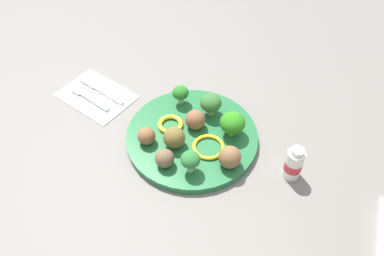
{
  "coord_description": "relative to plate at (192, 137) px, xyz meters",
  "views": [
    {
      "loc": [
        -0.35,
        0.43,
        0.64
      ],
      "look_at": [
        0.0,
        0.0,
        0.04
      ],
      "focal_mm": 36.79,
      "sensor_mm": 36.0,
      "label": 1
    }
  ],
  "objects": [
    {
      "name": "ground_plane",
      "position": [
        0.0,
        0.0,
        -0.01
      ],
      "size": [
        4.0,
        4.0,
        0.0
      ],
      "primitive_type": "plane",
      "color": "slate"
    },
    {
      "name": "plate",
      "position": [
        0.0,
        0.0,
        0.0
      ],
      "size": [
        0.28,
        0.28,
        0.02
      ],
      "primitive_type": "cylinder",
      "color": "#236638",
      "rests_on": "ground_plane"
    },
    {
      "name": "broccoli_floret_mid_right",
      "position": [
        0.01,
        -0.07,
        0.04
      ],
      "size": [
        0.05,
        0.05,
        0.05
      ],
      "color": "#A1BE79",
      "rests_on": "plate"
    },
    {
      "name": "broccoli_floret_front_left",
      "position": [
        -0.06,
        -0.05,
        0.04
      ],
      "size": [
        0.05,
        0.05,
        0.05
      ],
      "color": "#8ECA78",
      "rests_on": "plate"
    },
    {
      "name": "broccoli_floret_back_right",
      "position": [
        0.08,
        -0.06,
        0.04
      ],
      "size": [
        0.04,
        0.04,
        0.05
      ],
      "color": "#98B87F",
      "rests_on": "plate"
    },
    {
      "name": "broccoli_floret_near_rim",
      "position": [
        -0.06,
        0.07,
        0.04
      ],
      "size": [
        0.04,
        0.04,
        0.05
      ],
      "color": "#8CB97A",
      "rests_on": "plate"
    },
    {
      "name": "meatball_far_rim",
      "position": [
        0.01,
        0.04,
        0.03
      ],
      "size": [
        0.05,
        0.05,
        0.05
      ],
      "primitive_type": "sphere",
      "color": "brown",
      "rests_on": "plate"
    },
    {
      "name": "meatball_near_rim",
      "position": [
        0.06,
        0.07,
        0.03
      ],
      "size": [
        0.04,
        0.04,
        0.04
      ],
      "primitive_type": "sphere",
      "color": "brown",
      "rests_on": "plate"
    },
    {
      "name": "meatball_front_left",
      "position": [
        -0.11,
        0.02,
        0.03
      ],
      "size": [
        0.05,
        0.05,
        0.05
      ],
      "primitive_type": "sphere",
      "color": "brown",
      "rests_on": "plate"
    },
    {
      "name": "meatball_back_left",
      "position": [
        0.01,
        -0.02,
        0.03
      ],
      "size": [
        0.04,
        0.04,
        0.04
      ],
      "primitive_type": "sphere",
      "color": "brown",
      "rests_on": "plate"
    },
    {
      "name": "meatball_front_right",
      "position": [
        -0.01,
        0.1,
        0.03
      ],
      "size": [
        0.04,
        0.04,
        0.04
      ],
      "primitive_type": "sphere",
      "color": "brown",
      "rests_on": "plate"
    },
    {
      "name": "pepper_ring_far_rim",
      "position": [
        -0.05,
        0.01,
        0.01
      ],
      "size": [
        0.08,
        0.08,
        0.01
      ],
      "primitive_type": "torus",
      "rotation": [
        0.0,
        0.0,
        5.0
      ],
      "color": "yellow",
      "rests_on": "plate"
    },
    {
      "name": "pepper_ring_front_right",
      "position": [
        0.05,
        0.01,
        0.01
      ],
      "size": [
        0.08,
        0.08,
        0.01
      ],
      "primitive_type": "torus",
      "rotation": [
        0.0,
        0.0,
        2.23
      ],
      "color": "yellow",
      "rests_on": "plate"
    },
    {
      "name": "napkin",
      "position": [
        0.26,
        0.04,
        -0.01
      ],
      "size": [
        0.17,
        0.13,
        0.01
      ],
      "primitive_type": "cube",
      "rotation": [
        0.0,
        0.0,
        0.04
      ],
      "color": "white",
      "rests_on": "ground_plane"
    },
    {
      "name": "fork",
      "position": [
        0.27,
        0.06,
        -0.0
      ],
      "size": [
        0.12,
        0.02,
        0.01
      ],
      "color": "silver",
      "rests_on": "napkin"
    },
    {
      "name": "knife",
      "position": [
        0.27,
        0.02,
        -0.0
      ],
      "size": [
        0.15,
        0.02,
        0.01
      ],
      "color": "white",
      "rests_on": "napkin"
    },
    {
      "name": "yogurt_bottle",
      "position": [
        -0.21,
        -0.05,
        0.03
      ],
      "size": [
        0.03,
        0.03,
        0.08
      ],
      "color": "white",
      "rests_on": "ground_plane"
    }
  ]
}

